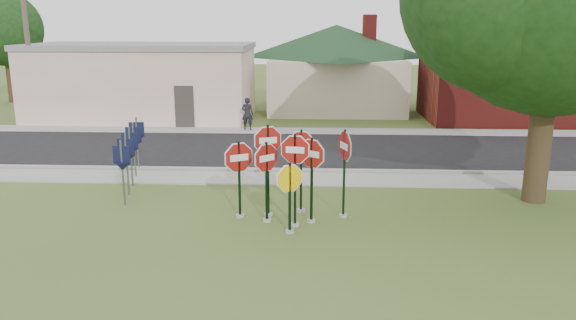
{
  "coord_description": "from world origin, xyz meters",
  "views": [
    {
      "loc": [
        0.71,
        -13.4,
        5.4
      ],
      "look_at": [
        -0.03,
        2.0,
        1.58
      ],
      "focal_mm": 35.0,
      "sensor_mm": 36.0,
      "label": 1
    }
  ],
  "objects_px": {
    "stop_sign_yellow": "(290,191)",
    "pedestrian": "(247,114)",
    "stop_sign_center": "(295,167)",
    "stop_sign_left": "(267,171)",
    "utility_pole_near": "(26,30)"
  },
  "relations": [
    {
      "from": "stop_sign_center",
      "to": "pedestrian",
      "type": "height_order",
      "value": "stop_sign_center"
    },
    {
      "from": "utility_pole_near",
      "to": "pedestrian",
      "type": "xyz_separation_m",
      "value": [
        11.32,
        -0.76,
        -4.09
      ]
    },
    {
      "from": "stop_sign_left",
      "to": "stop_sign_center",
      "type": "bearing_deg",
      "value": -21.47
    },
    {
      "from": "stop_sign_yellow",
      "to": "pedestrian",
      "type": "distance_m",
      "value": 14.29
    },
    {
      "from": "stop_sign_left",
      "to": "utility_pole_near",
      "type": "bearing_deg",
      "value": 133.88
    },
    {
      "from": "stop_sign_yellow",
      "to": "pedestrian",
      "type": "xyz_separation_m",
      "value": [
        -2.77,
        14.02,
        -0.28
      ]
    },
    {
      "from": "stop_sign_left",
      "to": "utility_pole_near",
      "type": "distance_m",
      "value": 19.68
    },
    {
      "from": "stop_sign_yellow",
      "to": "pedestrian",
      "type": "bearing_deg",
      "value": 101.17
    },
    {
      "from": "stop_sign_center",
      "to": "utility_pole_near",
      "type": "height_order",
      "value": "utility_pole_near"
    },
    {
      "from": "stop_sign_left",
      "to": "utility_pole_near",
      "type": "xyz_separation_m",
      "value": [
        -13.42,
        13.95,
        3.52
      ]
    },
    {
      "from": "stop_sign_left",
      "to": "pedestrian",
      "type": "relative_size",
      "value": 1.44
    },
    {
      "from": "stop_sign_yellow",
      "to": "stop_sign_left",
      "type": "xyz_separation_m",
      "value": [
        -0.67,
        0.82,
        0.29
      ]
    },
    {
      "from": "pedestrian",
      "to": "utility_pole_near",
      "type": "bearing_deg",
      "value": 1.74
    },
    {
      "from": "stop_sign_center",
      "to": "stop_sign_yellow",
      "type": "xyz_separation_m",
      "value": [
        -0.12,
        -0.51,
        -0.5
      ]
    },
    {
      "from": "pedestrian",
      "to": "stop_sign_center",
      "type": "bearing_deg",
      "value": 107.62
    }
  ]
}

